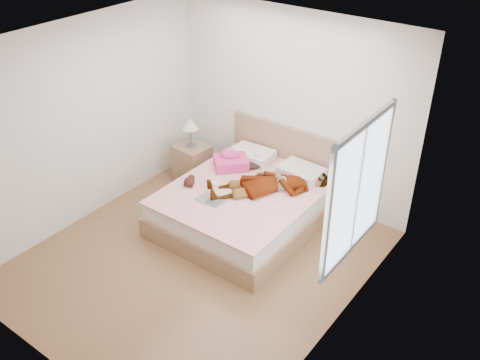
{
  "coord_description": "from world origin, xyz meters",
  "views": [
    {
      "loc": [
        3.4,
        -3.71,
        4.15
      ],
      "look_at": [
        0.0,
        0.85,
        0.7
      ],
      "focal_mm": 40.0,
      "sensor_mm": 36.0,
      "label": 1
    }
  ],
  "objects_px": {
    "bed": "(248,202)",
    "phone": "(256,153)",
    "woman": "(270,181)",
    "plush_toy": "(190,181)",
    "magazine": "(211,199)",
    "towel": "(231,161)",
    "nightstand": "(192,160)",
    "coffee_mug": "(215,185)"
  },
  "relations": [
    {
      "from": "coffee_mug",
      "to": "magazine",
      "type": "bearing_deg",
      "value": -62.03
    },
    {
      "from": "woman",
      "to": "phone",
      "type": "bearing_deg",
      "value": -176.67
    },
    {
      "from": "magazine",
      "to": "nightstand",
      "type": "xyz_separation_m",
      "value": [
        -1.07,
        0.86,
        -0.18
      ]
    },
    {
      "from": "magazine",
      "to": "plush_toy",
      "type": "relative_size",
      "value": 1.66
    },
    {
      "from": "coffee_mug",
      "to": "plush_toy",
      "type": "bearing_deg",
      "value": -156.33
    },
    {
      "from": "plush_toy",
      "to": "nightstand",
      "type": "xyz_separation_m",
      "value": [
        -0.63,
        0.75,
        -0.24
      ]
    },
    {
      "from": "nightstand",
      "to": "magazine",
      "type": "bearing_deg",
      "value": -38.79
    },
    {
      "from": "woman",
      "to": "nightstand",
      "type": "bearing_deg",
      "value": -145.31
    },
    {
      "from": "phone",
      "to": "plush_toy",
      "type": "distance_m",
      "value": 1.03
    },
    {
      "from": "phone",
      "to": "towel",
      "type": "relative_size",
      "value": 0.16
    },
    {
      "from": "towel",
      "to": "magazine",
      "type": "height_order",
      "value": "towel"
    },
    {
      "from": "towel",
      "to": "nightstand",
      "type": "distance_m",
      "value": 0.81
    },
    {
      "from": "phone",
      "to": "towel",
      "type": "distance_m",
      "value": 0.36
    },
    {
      "from": "woman",
      "to": "coffee_mug",
      "type": "bearing_deg",
      "value": -101.19
    },
    {
      "from": "nightstand",
      "to": "phone",
      "type": "bearing_deg",
      "value": 11.78
    },
    {
      "from": "nightstand",
      "to": "towel",
      "type": "bearing_deg",
      "value": -4.2
    },
    {
      "from": "magazine",
      "to": "coffee_mug",
      "type": "xyz_separation_m",
      "value": [
        -0.13,
        0.24,
        0.04
      ]
    },
    {
      "from": "magazine",
      "to": "bed",
      "type": "bearing_deg",
      "value": 70.16
    },
    {
      "from": "bed",
      "to": "magazine",
      "type": "height_order",
      "value": "bed"
    },
    {
      "from": "bed",
      "to": "coffee_mug",
      "type": "distance_m",
      "value": 0.51
    },
    {
      "from": "woman",
      "to": "magazine",
      "type": "xyz_separation_m",
      "value": [
        -0.43,
        -0.67,
        -0.1
      ]
    },
    {
      "from": "woman",
      "to": "magazine",
      "type": "height_order",
      "value": "woman"
    },
    {
      "from": "phone",
      "to": "bed",
      "type": "xyz_separation_m",
      "value": [
        0.26,
        -0.53,
        -0.41
      ]
    },
    {
      "from": "magazine",
      "to": "phone",
      "type": "bearing_deg",
      "value": 93.65
    },
    {
      "from": "phone",
      "to": "plush_toy",
      "type": "xyz_separation_m",
      "value": [
        -0.37,
        -0.96,
        -0.11
      ]
    },
    {
      "from": "bed",
      "to": "magazine",
      "type": "distance_m",
      "value": 0.62
    },
    {
      "from": "phone",
      "to": "bed",
      "type": "bearing_deg",
      "value": -111.94
    },
    {
      "from": "bed",
      "to": "nightstand",
      "type": "relative_size",
      "value": 2.06
    },
    {
      "from": "towel",
      "to": "magazine",
      "type": "bearing_deg",
      "value": -69.17
    },
    {
      "from": "nightstand",
      "to": "bed",
      "type": "bearing_deg",
      "value": -14.43
    },
    {
      "from": "woman",
      "to": "plush_toy",
      "type": "xyz_separation_m",
      "value": [
        -0.87,
        -0.56,
        -0.05
      ]
    },
    {
      "from": "magazine",
      "to": "nightstand",
      "type": "bearing_deg",
      "value": 141.21
    },
    {
      "from": "bed",
      "to": "plush_toy",
      "type": "xyz_separation_m",
      "value": [
        -0.63,
        -0.42,
        0.3
      ]
    },
    {
      "from": "woman",
      "to": "phone",
      "type": "height_order",
      "value": "woman"
    },
    {
      "from": "towel",
      "to": "plush_toy",
      "type": "distance_m",
      "value": 0.71
    },
    {
      "from": "magazine",
      "to": "towel",
      "type": "bearing_deg",
      "value": 110.83
    },
    {
      "from": "phone",
      "to": "coffee_mug",
      "type": "distance_m",
      "value": 0.83
    },
    {
      "from": "bed",
      "to": "magazine",
      "type": "xyz_separation_m",
      "value": [
        -0.19,
        -0.53,
        0.24
      ]
    },
    {
      "from": "bed",
      "to": "towel",
      "type": "bearing_deg",
      "value": 151.68
    },
    {
      "from": "bed",
      "to": "phone",
      "type": "bearing_deg",
      "value": 116.07
    },
    {
      "from": "woman",
      "to": "towel",
      "type": "relative_size",
      "value": 2.78
    },
    {
      "from": "phone",
      "to": "coffee_mug",
      "type": "relative_size",
      "value": 0.8
    }
  ]
}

